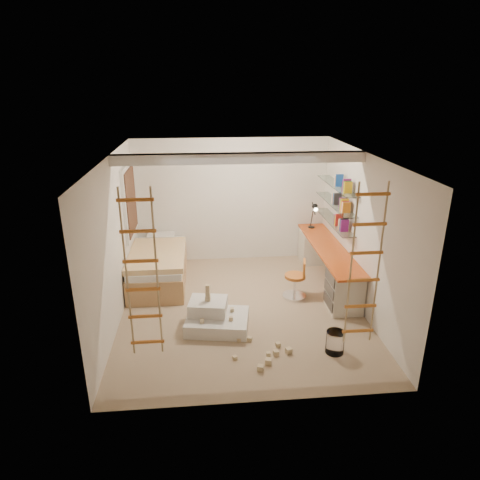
{
  "coord_description": "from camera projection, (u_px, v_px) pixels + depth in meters",
  "views": [
    {
      "loc": [
        -0.63,
        -6.39,
        3.66
      ],
      "look_at": [
        0.0,
        0.3,
        1.15
      ],
      "focal_mm": 32.0,
      "sensor_mm": 36.0,
      "label": 1
    }
  ],
  "objects": [
    {
      "name": "desk",
      "position": [
        327.0,
        264.0,
        8.1
      ],
      "size": [
        0.56,
        2.8,
        0.75
      ],
      "color": "#D35118",
      "rests_on": "floor"
    },
    {
      "name": "waste_bin",
      "position": [
        335.0,
        342.0,
        6.08
      ],
      "size": [
        0.27,
        0.27,
        0.33
      ],
      "primitive_type": "cylinder",
      "color": "white",
      "rests_on": "floor"
    },
    {
      "name": "window_frame",
      "position": [
        129.0,
        201.0,
        7.98
      ],
      "size": [
        0.06,
        1.15,
        1.35
      ],
      "primitive_type": "cube",
      "color": "white",
      "rests_on": "wall_left"
    },
    {
      "name": "floor",
      "position": [
        242.0,
        309.0,
        7.29
      ],
      "size": [
        4.5,
        4.5,
        0.0
      ],
      "primitive_type": "plane",
      "color": "tan",
      "rests_on": "ground"
    },
    {
      "name": "rope_ladder_left",
      "position": [
        142.0,
        275.0,
        5.01
      ],
      "size": [
        0.41,
        0.04,
        2.13
      ],
      "primitive_type": null,
      "color": "#BF6920",
      "rests_on": "ceiling"
    },
    {
      "name": "task_lamp",
      "position": [
        314.0,
        212.0,
        8.74
      ],
      "size": [
        0.14,
        0.36,
        0.57
      ],
      "color": "black",
      "rests_on": "desk"
    },
    {
      "name": "bed",
      "position": [
        159.0,
        266.0,
        8.19
      ],
      "size": [
        1.02,
        2.0,
        0.69
      ],
      "color": "#AD7F51",
      "rests_on": "floor"
    },
    {
      "name": "rope_ladder_right",
      "position": [
        365.0,
        267.0,
        5.25
      ],
      "size": [
        0.41,
        0.04,
        2.13
      ],
      "primitive_type": null,
      "color": "orange",
      "rests_on": "ceiling"
    },
    {
      "name": "window_blind",
      "position": [
        131.0,
        201.0,
        7.98
      ],
      "size": [
        0.02,
        1.0,
        1.2
      ],
      "primitive_type": "cube",
      "color": "#4C2D1E",
      "rests_on": "window_frame"
    },
    {
      "name": "toy_blocks",
      "position": [
        242.0,
        331.0,
        6.3
      ],
      "size": [
        1.29,
        1.33,
        0.69
      ],
      "color": "#CCB284",
      "rests_on": "floor"
    },
    {
      "name": "play_platform",
      "position": [
        215.0,
        317.0,
        6.72
      ],
      "size": [
        1.06,
        0.89,
        0.42
      ],
      "color": "silver",
      "rests_on": "floor"
    },
    {
      "name": "shelves",
      "position": [
        335.0,
        204.0,
        7.98
      ],
      "size": [
        0.25,
        1.8,
        0.71
      ],
      "color": "white",
      "rests_on": "wall_right"
    },
    {
      "name": "ceiling_beam",
      "position": [
        240.0,
        158.0,
        6.69
      ],
      "size": [
        4.0,
        0.18,
        0.16
      ],
      "primitive_type": "cube",
      "color": "white",
      "rests_on": "ceiling"
    },
    {
      "name": "swivel_chair",
      "position": [
        296.0,
        284.0,
        7.61
      ],
      "size": [
        0.51,
        0.51,
        0.71
      ],
      "color": "#CB6C27",
      "rests_on": "floor"
    },
    {
      "name": "books",
      "position": [
        336.0,
        199.0,
        7.95
      ],
      "size": [
        0.14,
        0.7,
        0.92
      ],
      "color": "#8C1E7F",
      "rests_on": "shelves"
    }
  ]
}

